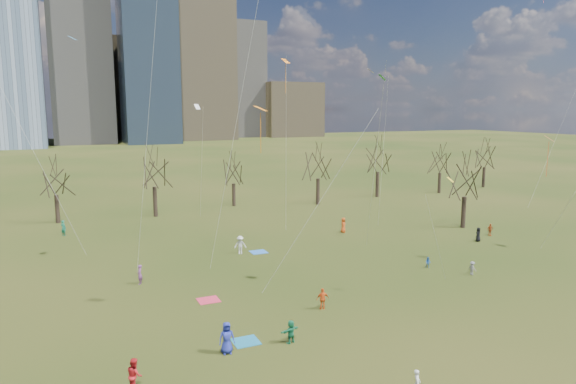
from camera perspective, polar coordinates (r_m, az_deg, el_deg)
name	(u,v)px	position (r m, az deg, el deg)	size (l,w,h in m)	color
ground	(358,316)	(37.08, 7.80, -13.50)	(500.00, 500.00, 0.00)	black
downtown_skyline	(93,50)	(241.39, -20.86, 14.48)	(212.50, 78.00, 118.00)	slate
bare_tree_row	(210,171)	(69.11, -8.63, 2.32)	(113.04, 29.80, 9.50)	black
blanket_teal	(246,342)	(33.21, -4.71, -16.23)	(1.60, 1.50, 0.03)	#17678D
blanket_navy	(259,252)	(52.17, -3.30, -6.67)	(1.60, 1.50, 0.03)	blue
blanket_crimson	(208,300)	(39.98, -8.83, -11.79)	(1.60, 1.50, 0.03)	#C52743
person_0	(227,338)	(31.54, -6.82, -15.80)	(0.94, 0.61, 1.92)	navy
person_1	(417,383)	(28.06, 14.14, -19.92)	(0.53, 0.35, 1.45)	silver
person_2	(135,375)	(28.74, -16.68, -18.90)	(0.88, 0.68, 1.80)	red
person_3	(472,268)	(47.83, 19.79, -7.96)	(0.77, 0.44, 1.19)	slate
person_4	(323,299)	(37.70, 3.88, -11.76)	(0.92, 0.38, 1.58)	orange
person_5	(291,332)	(32.68, 0.32, -15.25)	(1.36, 0.43, 1.47)	#1A794D
person_6	(478,235)	(59.68, 20.40, -4.45)	(0.76, 0.50, 1.56)	black
person_7	(140,274)	(44.44, -16.15, -8.79)	(0.59, 0.39, 1.62)	#854489
person_8	(428,262)	(48.62, 15.30, -7.56)	(0.50, 0.39, 1.02)	#2559A1
person_9	(240,245)	(51.49, -5.33, -5.87)	(1.18, 0.68, 1.83)	silver
person_10	(490,230)	(62.85, 21.53, -3.92)	(0.82, 0.34, 1.40)	#AC4318
person_12	(343,225)	(60.29, 6.16, -3.68)	(0.87, 0.57, 1.78)	#CC4B16
person_13	(63,228)	(63.85, -23.68, -3.68)	(0.65, 0.43, 1.79)	#1C7E5E
kites_airborne	(332,125)	(45.90, 4.90, 7.41)	(70.06, 37.22, 28.69)	orange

